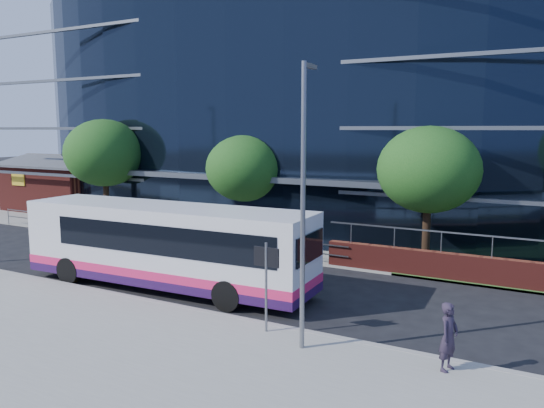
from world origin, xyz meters
The scene contains 16 objects.
ground centered at (0.00, 0.00, 0.00)m, with size 200.00×200.00×0.00m, color black.
pavement_near centered at (0.00, -5.00, 0.07)m, with size 80.00×8.00×0.15m, color gray.
kerb centered at (0.00, -1.00, 0.08)m, with size 80.00×0.25×0.16m, color gray.
yellow_line_outer centered at (0.00, -0.80, 0.01)m, with size 80.00×0.08×0.01m, color gold.
yellow_line_inner centered at (0.00, -0.65, 0.01)m, with size 80.00×0.08×0.01m, color gold.
far_forecourt centered at (-6.00, 11.00, 0.05)m, with size 50.00×8.00×0.10m, color gray.
glass_office centered at (-4.00, 20.85, 8.00)m, with size 44.00×23.10×16.00m.
brick_pavilion centered at (-22.00, 13.50, 1.94)m, with size 8.60×6.66×4.40m.
guard_railings centered at (-8.00, 7.00, 0.82)m, with size 24.00×0.05×1.10m.
street_sign centered at (4.50, -1.59, 2.15)m, with size 0.85×0.09×2.80m.
tree_far_a centered at (-13.00, 9.00, 4.86)m, with size 4.95×4.95×6.98m.
tree_far_b centered at (-3.00, 9.50, 4.21)m, with size 4.29×4.29×6.05m.
tree_far_c centered at (7.00, 9.00, 4.54)m, with size 4.62×4.62×6.51m.
streetlight_east centered at (6.00, -2.17, 4.44)m, with size 0.15×0.77×8.00m.
city_bus centered at (-1.33, 0.86, 1.78)m, with size 12.47×3.34×3.35m.
pedestrian centered at (9.93, -1.68, 1.05)m, with size 0.66×0.43×1.80m, color #292030.
Camera 1 is at (12.12, -15.31, 6.35)m, focal length 35.00 mm.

